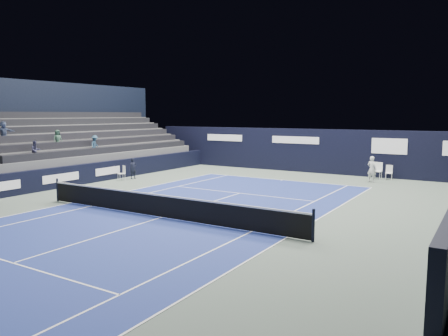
{
  "coord_description": "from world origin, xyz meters",
  "views": [
    {
      "loc": [
        11.22,
        -13.3,
        4.14
      ],
      "look_at": [
        -0.91,
        6.29,
        1.3
      ],
      "focal_mm": 35.0,
      "sensor_mm": 36.0,
      "label": 1
    }
  ],
  "objects_px": {
    "folding_chair_back_a": "(389,171)",
    "tennis_player": "(372,169)",
    "line_judge_chair": "(123,172)",
    "tennis_net": "(161,205)",
    "folding_chair_back_b": "(378,169)"
  },
  "relations": [
    {
      "from": "folding_chair_back_a",
      "to": "tennis_player",
      "type": "xyz_separation_m",
      "value": [
        -0.69,
        -1.65,
        0.28
      ]
    },
    {
      "from": "tennis_net",
      "to": "tennis_player",
      "type": "relative_size",
      "value": 8.01
    },
    {
      "from": "folding_chair_back_a",
      "to": "tennis_player",
      "type": "distance_m",
      "value": 1.81
    },
    {
      "from": "folding_chair_back_b",
      "to": "tennis_net",
      "type": "relative_size",
      "value": 0.08
    },
    {
      "from": "folding_chair_back_b",
      "to": "line_judge_chair",
      "type": "xyz_separation_m",
      "value": [
        -13.62,
        -9.09,
        -0.09
      ]
    },
    {
      "from": "folding_chair_back_a",
      "to": "tennis_net",
      "type": "height_order",
      "value": "tennis_net"
    },
    {
      "from": "tennis_net",
      "to": "tennis_player",
      "type": "height_order",
      "value": "tennis_player"
    },
    {
      "from": "folding_chair_back_b",
      "to": "line_judge_chair",
      "type": "height_order",
      "value": "folding_chair_back_b"
    },
    {
      "from": "folding_chair_back_a",
      "to": "line_judge_chair",
      "type": "height_order",
      "value": "folding_chair_back_a"
    },
    {
      "from": "folding_chair_back_a",
      "to": "tennis_net",
      "type": "distance_m",
      "value": 16.61
    },
    {
      "from": "line_judge_chair",
      "to": "tennis_player",
      "type": "distance_m",
      "value": 15.49
    },
    {
      "from": "folding_chair_back_a",
      "to": "tennis_player",
      "type": "relative_size",
      "value": 0.58
    },
    {
      "from": "folding_chair_back_b",
      "to": "line_judge_chair",
      "type": "relative_size",
      "value": 1.17
    },
    {
      "from": "folding_chair_back_a",
      "to": "folding_chair_back_b",
      "type": "bearing_deg",
      "value": 170.93
    },
    {
      "from": "tennis_player",
      "to": "folding_chair_back_a",
      "type": "bearing_deg",
      "value": 67.32
    }
  ]
}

